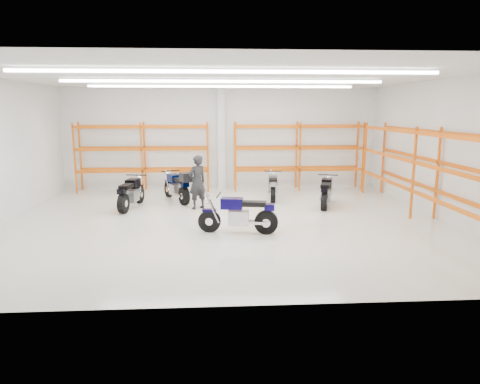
{
  "coord_description": "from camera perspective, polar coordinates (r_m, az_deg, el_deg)",
  "views": [
    {
      "loc": [
        -0.34,
        -13.26,
        3.53
      ],
      "look_at": [
        0.51,
        0.5,
        0.87
      ],
      "focal_mm": 32.0,
      "sensor_mm": 36.0,
      "label": 1
    }
  ],
  "objects": [
    {
      "name": "motorcycle_back_b",
      "position": [
        16.69,
        -8.29,
        0.7
      ],
      "size": [
        1.32,
        2.28,
        1.25
      ],
      "color": "black",
      "rests_on": "ground"
    },
    {
      "name": "motorcycle_back_c",
      "position": [
        17.11,
        4.39,
        0.69
      ],
      "size": [
        0.73,
        2.16,
        1.06
      ],
      "color": "black",
      "rests_on": "ground"
    },
    {
      "name": "motorcycle_back_d",
      "position": [
        16.07,
        11.39,
        -0.08
      ],
      "size": [
        1.03,
        2.18,
        1.11
      ],
      "color": "black",
      "rests_on": "ground"
    },
    {
      "name": "motorcycle_main",
      "position": [
        12.34,
        0.19,
        -3.11
      ],
      "size": [
        2.32,
        0.84,
        1.15
      ],
      "color": "black",
      "rests_on": "ground"
    },
    {
      "name": "room_shell",
      "position": [
        13.29,
        -2.08,
        9.86
      ],
      "size": [
        14.02,
        12.02,
        4.51
      ],
      "color": "silver",
      "rests_on": "ground"
    },
    {
      "name": "structural_column",
      "position": [
        19.12,
        -2.51,
        7.09
      ],
      "size": [
        0.32,
        0.32,
        4.5
      ],
      "primitive_type": "cube",
      "color": "white",
      "rests_on": "ground"
    },
    {
      "name": "ground",
      "position": [
        13.73,
        -1.98,
        -3.98
      ],
      "size": [
        14.0,
        14.0,
        0.0
      ],
      "primitive_type": "plane",
      "color": "beige",
      "rests_on": "ground"
    },
    {
      "name": "standing_man",
      "position": [
        15.38,
        -5.72,
        1.31
      ],
      "size": [
        0.85,
        0.79,
        1.95
      ],
      "primitive_type": "imported",
      "rotation": [
        0.0,
        0.0,
        3.77
      ],
      "color": "black",
      "rests_on": "ground"
    },
    {
      "name": "pallet_racking_back_left",
      "position": [
        19.07,
        -12.8,
        5.42
      ],
      "size": [
        5.67,
        0.87,
        3.0
      ],
      "color": "#E24C0E",
      "rests_on": "ground"
    },
    {
      "name": "pallet_racking_back_right",
      "position": [
        19.19,
        7.77,
        5.62
      ],
      "size": [
        5.67,
        0.87,
        3.0
      ],
      "color": "#E24C0E",
      "rests_on": "ground"
    },
    {
      "name": "pallet_racking_side",
      "position": [
        15.01,
        23.58,
        3.46
      ],
      "size": [
        0.87,
        9.07,
        3.0
      ],
      "color": "#E24C0E",
      "rests_on": "ground"
    },
    {
      "name": "motorcycle_back_a",
      "position": [
        15.89,
        -14.39,
        -0.26
      ],
      "size": [
        0.86,
        2.33,
        1.15
      ],
      "color": "black",
      "rests_on": "ground"
    }
  ]
}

